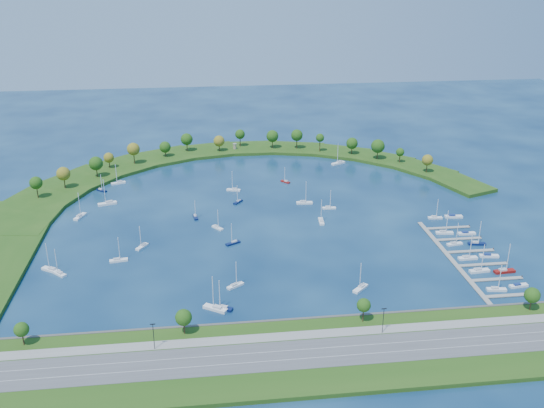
{
  "coord_description": "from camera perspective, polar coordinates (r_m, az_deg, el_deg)",
  "views": [
    {
      "loc": [
        -31.04,
        -291.11,
        125.35
      ],
      "look_at": [
        5.0,
        5.0,
        4.0
      ],
      "focal_mm": 39.94,
      "sensor_mm": 36.0,
      "label": 1
    }
  ],
  "objects": [
    {
      "name": "docked_boat_0",
      "position": [
        264.28,
        20.4,
        -7.49
      ],
      "size": [
        8.17,
        3.43,
        11.65
      ],
      "rotation": [
        0.0,
        0.0,
        -0.16
      ],
      "color": "white",
      "rests_on": "ground"
    },
    {
      "name": "breakwater",
      "position": [
        362.19,
        -8.94,
        1.78
      ],
      "size": [
        286.74,
        247.64,
        2.0
      ],
      "color": "#244C14",
      "rests_on": "ground"
    },
    {
      "name": "moored_boat_13",
      "position": [
        317.19,
        -7.24,
        -1.16
      ],
      "size": [
        2.95,
        7.07,
        10.07
      ],
      "rotation": [
        0.0,
        0.0,
        4.87
      ],
      "color": "#0B1744",
      "rests_on": "ground"
    },
    {
      "name": "moored_boat_2",
      "position": [
        334.7,
        -3.22,
        0.26
      ],
      "size": [
        5.79,
        6.68,
        10.21
      ],
      "rotation": [
        0.0,
        0.0,
        4.05
      ],
      "color": "#0B1744",
      "rests_on": "ground"
    },
    {
      "name": "harbor_tower",
      "position": [
        423.95,
        -3.54,
        5.47
      ],
      "size": [
        2.6,
        2.6,
        3.95
      ],
      "color": "gray",
      "rests_on": "breakwater"
    },
    {
      "name": "docked_boat_11",
      "position": [
        328.98,
        16.72,
        -1.12
      ],
      "size": [
        9.31,
        3.48,
        1.86
      ],
      "rotation": [
        0.0,
        0.0,
        -0.1
      ],
      "color": "white",
      "rests_on": "ground"
    },
    {
      "name": "moored_boat_6",
      "position": [
        373.86,
        -14.28,
        1.99
      ],
      "size": [
        8.79,
        5.07,
        12.47
      ],
      "rotation": [
        0.0,
        0.0,
        3.48
      ],
      "color": "white",
      "rests_on": "ground"
    },
    {
      "name": "docked_boat_6",
      "position": [
        298.11,
        16.84,
        -3.56
      ],
      "size": [
        7.89,
        3.27,
        11.25
      ],
      "rotation": [
        0.0,
        0.0,
        0.15
      ],
      "color": "white",
      "rests_on": "ground"
    },
    {
      "name": "ground",
      "position": [
        318.47,
        -0.78,
        -1.04
      ],
      "size": [
        700.0,
        700.0,
        0.0
      ],
      "primitive_type": "plane",
      "color": "#072042",
      "rests_on": "ground"
    },
    {
      "name": "docked_boat_3",
      "position": [
        279.81,
        21.06,
        -5.87
      ],
      "size": [
        9.41,
        3.21,
        13.6
      ],
      "rotation": [
        0.0,
        0.0,
        0.07
      ],
      "color": "maroon",
      "rests_on": "ground"
    },
    {
      "name": "moored_boat_1",
      "position": [
        279.0,
        -14.27,
        -5.1
      ],
      "size": [
        8.28,
        3.46,
        11.81
      ],
      "rotation": [
        0.0,
        0.0,
        0.16
      ],
      "color": "white",
      "rests_on": "ground"
    },
    {
      "name": "moored_boat_11",
      "position": [
        279.33,
        -20.13,
        -5.79
      ],
      "size": [
        8.79,
        7.06,
        13.11
      ],
      "rotation": [
        0.0,
        0.0,
        2.55
      ],
      "color": "white",
      "rests_on": "ground"
    },
    {
      "name": "south_shoreline",
      "position": [
        211.5,
        2.94,
        -13.91
      ],
      "size": [
        420.0,
        43.1,
        11.6
      ],
      "color": "#244C14",
      "rests_on": "ground"
    },
    {
      "name": "moored_boat_7",
      "position": [
        275.21,
        -19.45,
        -6.13
      ],
      "size": [
        7.36,
        7.31,
        11.91
      ],
      "rotation": [
        0.0,
        0.0,
        2.36
      ],
      "color": "white",
      "rests_on": "ground"
    },
    {
      "name": "moored_boat_12",
      "position": [
        289.34,
        -12.14,
        -3.88
      ],
      "size": [
        5.9,
        7.59,
        11.23
      ],
      "rotation": [
        0.0,
        0.0,
        4.15
      ],
      "color": "white",
      "rests_on": "ground"
    },
    {
      "name": "moored_boat_0",
      "position": [
        251.14,
        -3.48,
        -7.62
      ],
      "size": [
        7.51,
        6.06,
        11.22
      ],
      "rotation": [
        0.0,
        0.0,
        0.6
      ],
      "color": "white",
      "rests_on": "ground"
    },
    {
      "name": "moored_boat_20",
      "position": [
        236.52,
        -4.74,
        -9.69
      ],
      "size": [
        8.79,
        5.66,
        12.58
      ],
      "rotation": [
        0.0,
        0.0,
        2.72
      ],
      "color": "#0B1744",
      "rests_on": "ground"
    },
    {
      "name": "moored_boat_14",
      "position": [
        310.45,
        4.66,
        -1.57
      ],
      "size": [
        2.97,
        8.48,
        12.23
      ],
      "rotation": [
        0.0,
        0.0,
        1.49
      ],
      "color": "white",
      "rests_on": "ground"
    },
    {
      "name": "moored_boat_18",
      "position": [
        303.43,
        -5.16,
        -2.18
      ],
      "size": [
        5.86,
        6.82,
        10.39
      ],
      "rotation": [
        0.0,
        0.0,
        5.36
      ],
      "color": "white",
      "rests_on": "ground"
    },
    {
      "name": "docked_boat_5",
      "position": [
        291.44,
        19.76,
        -4.61
      ],
      "size": [
        8.82,
        3.72,
        1.74
      ],
      "rotation": [
        0.0,
        0.0,
        -0.16
      ],
      "color": "white",
      "rests_on": "ground"
    },
    {
      "name": "moored_boat_3",
      "position": [
        343.54,
        -15.25,
        0.1
      ],
      "size": [
        10.52,
        5.84,
        14.91
      ],
      "rotation": [
        0.0,
        0.0,
        3.46
      ],
      "color": "white",
      "rests_on": "ground"
    },
    {
      "name": "breakwater_trees",
      "position": [
        396.5,
        -4.05,
        5.24
      ],
      "size": [
        236.6,
        92.92,
        14.03
      ],
      "color": "#382314",
      "rests_on": "breakwater"
    },
    {
      "name": "docked_boat_4",
      "position": [
        286.12,
        17.96,
        -4.81
      ],
      "size": [
        8.79,
        2.65,
        12.85
      ],
      "rotation": [
        0.0,
        0.0,
        0.02
      ],
      "color": "white",
      "rests_on": "ground"
    },
    {
      "name": "moored_boat_16",
      "position": [
        333.24,
        3.06,
        0.18
      ],
      "size": [
        9.07,
        3.21,
        13.07
      ],
      "rotation": [
        0.0,
        0.0,
        -0.08
      ],
      "color": "white",
      "rests_on": "ground"
    },
    {
      "name": "dock_system",
      "position": [
        286.55,
        17.89,
        -4.89
      ],
      "size": [
        24.28,
        82.0,
        1.6
      ],
      "color": "gray",
      "rests_on": "ground"
    },
    {
      "name": "moored_boat_19",
      "position": [
        286.92,
        -3.7,
        -3.62
      ],
      "size": [
        7.39,
        5.33,
        10.75
      ],
      "rotation": [
        0.0,
        0.0,
        3.65
      ],
      "color": "#0B1744",
      "rests_on": "ground"
    },
    {
      "name": "docked_boat_1",
      "position": [
        270.56,
        22.21,
        -7.13
      ],
      "size": [
        8.1,
        3.08,
        1.61
      ],
      "rotation": [
        0.0,
        0.0,
        0.11
      ],
      "color": "white",
      "rests_on": "ground"
    },
    {
      "name": "docked_boat_9",
      "position": [
        311.04,
        17.86,
        -2.64
      ],
      "size": [
        8.72,
        2.88,
        1.75
      ],
      "rotation": [
        0.0,
        0.0,
        -0.06
      ],
      "color": "white",
      "rests_on": "ground"
    },
    {
      "name": "moored_boat_10",
      "position": [
        330.4,
        -17.65,
        -1.08
      ],
      "size": [
        5.83,
        9.48,
        13.5
      ],
      "rotation": [
        0.0,
        0.0,
        1.19
      ],
      "color": "white",
      "rests_on": "ground"
    },
    {
      "name": "docked_boat_10",
      "position": [
        325.07,
        15.12,
        -1.19
      ],
      "size": [
        7.5,
        2.77,
        10.78
      ],
      "rotation": [
        0.0,
        0.0,
        -0.1
      ],
      "color": "white",
      "rests_on": "ground"
    },
    {
      "name": "moored_boat_21",
      "position": [
        251.41,
        8.36,
        -7.79
      ],
      "size": [
        7.75,
        7.52,
        12.41
      ],
      "rotation": [
        0.0,
        0.0,
        3.9
      ],
      "color": "white",
      "rests_on": "ground"
    },
    {
      "name": "docked_boat_2",
      "position": [
        276.56,
        18.96,
        -5.91
      ],
      "size": [
        9.05,
        3.21,
        13.05
      ],
      "rotation": [
        0.0,
        0.0,
        0.08
      ],
      "color": "white",
      "rests_on": "ground"
    },
    {
      "name": "docked_boat_8",
      "position": [
        308.54,
        15.94,
        -2.56
      ],
      "size": [
        8.71,
        3.5,
        12.45
      ],
      "rotation": [
        0.0,
        0.0,
        -0.14
      ],
      "color": "white",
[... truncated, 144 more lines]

